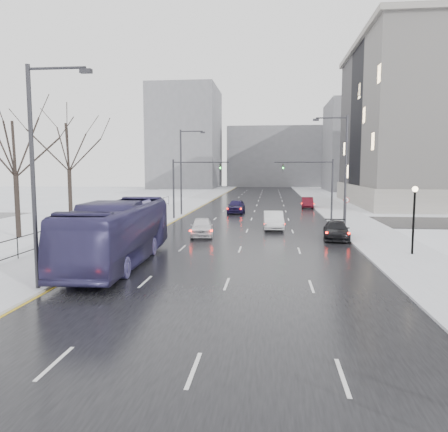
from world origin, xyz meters
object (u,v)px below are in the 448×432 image
(no_uturn_sign, at_px, (346,203))
(sedan_right_far, at_px, (336,230))
(streetlight_l_near, at_px, (37,167))
(mast_signal_left, at_px, (183,182))
(sedan_center_far, at_px, (236,206))
(sedan_right_distant, at_px, (307,203))
(bus, at_px, (119,232))
(tree_park_e, at_px, (71,223))
(sedan_right_near, at_px, (273,220))
(lamppost_r_mid, at_px, (414,210))
(sedan_center_near, at_px, (202,227))
(tree_park_d, at_px, (19,239))
(streetlight_r_mid, at_px, (343,168))
(mast_signal_right, at_px, (322,182))
(streetlight_l_far, at_px, (183,168))

(no_uturn_sign, relative_size, sedan_right_far, 0.57)
(streetlight_l_near, bearing_deg, mast_signal_left, 88.28)
(sedan_center_far, height_order, sedan_right_distant, sedan_center_far)
(streetlight_l_near, bearing_deg, bus, 75.66)
(tree_park_e, relative_size, sedan_right_near, 2.72)
(streetlight_l_near, distance_m, lamppost_r_mid, 21.78)
(sedan_center_near, xyz_separation_m, sedan_center_far, (1.32, 18.88, 0.08))
(streetlight_l_near, xyz_separation_m, sedan_right_distant, (15.37, 43.66, -4.84))
(sedan_center_near, height_order, sedan_right_near, sedan_right_near)
(streetlight_l_near, height_order, sedan_center_far, streetlight_l_near)
(sedan_center_near, bearing_deg, no_uturn_sign, 23.21)
(lamppost_r_mid, relative_size, mast_signal_left, 0.66)
(tree_park_d, height_order, streetlight_r_mid, streetlight_r_mid)
(mast_signal_left, distance_m, bus, 22.25)
(lamppost_r_mid, distance_m, mast_signal_right, 18.41)
(sedan_center_far, relative_size, sedan_right_distant, 1.11)
(lamppost_r_mid, xyz_separation_m, sedan_right_far, (-3.80, 6.26, -2.21))
(streetlight_l_near, relative_size, sedan_center_near, 2.24)
(tree_park_e, relative_size, mast_signal_left, 2.08)
(no_uturn_sign, xyz_separation_m, sedan_right_near, (-6.88, -2.65, -1.44))
(sedan_center_near, bearing_deg, streetlight_l_near, -112.88)
(streetlight_l_far, distance_m, sedan_right_distant, 19.89)
(no_uturn_sign, bearing_deg, bus, -131.19)
(mast_signal_right, bearing_deg, streetlight_r_mid, -84.00)
(streetlight_l_far, bearing_deg, sedan_center_far, 29.94)
(sedan_right_near, distance_m, sedan_right_far, 7.05)
(streetlight_l_near, bearing_deg, streetlight_l_far, 90.00)
(streetlight_l_near, distance_m, sedan_center_near, 17.87)
(lamppost_r_mid, relative_size, mast_signal_right, 0.66)
(mast_signal_right, distance_m, bus, 26.28)
(mast_signal_left, bearing_deg, streetlight_r_mid, -27.31)
(streetlight_l_near, relative_size, mast_signal_right, 1.54)
(streetlight_r_mid, height_order, streetlight_l_far, same)
(tree_park_d, relative_size, sedan_right_near, 2.52)
(sedan_center_near, relative_size, sedan_right_distant, 1.00)
(streetlight_l_near, height_order, sedan_right_distant, streetlight_l_near)
(mast_signal_left, relative_size, no_uturn_sign, 2.41)
(tree_park_e, distance_m, sedan_right_distant, 32.13)
(tree_park_e, height_order, sedan_right_distant, tree_park_e)
(tree_park_e, bearing_deg, no_uturn_sign, 0.00)
(mast_signal_right, bearing_deg, no_uturn_sign, -64.89)
(streetlight_l_far, relative_size, sedan_right_far, 2.11)
(tree_park_e, bearing_deg, sedan_right_near, -7.37)
(streetlight_l_far, height_order, sedan_right_near, streetlight_l_far)
(streetlight_r_mid, bearing_deg, tree_park_e, 171.37)
(lamppost_r_mid, bearing_deg, sedan_right_far, 121.24)
(mast_signal_left, relative_size, sedan_right_distant, 1.45)
(mast_signal_left, distance_m, no_uturn_sign, 17.10)
(mast_signal_left, bearing_deg, tree_park_d, -126.80)
(streetlight_l_near, xyz_separation_m, sedan_center_far, (5.98, 35.45, -4.73))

